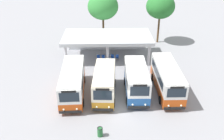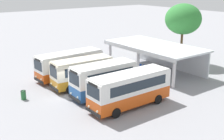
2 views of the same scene
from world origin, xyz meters
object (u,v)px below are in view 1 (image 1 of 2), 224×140
Objects in this scene: city_bus_middle_cream at (136,80)px; litter_bin_apron at (100,132)px; waiting_chair_middle_seat at (108,57)px; city_bus_fourth_amber at (167,78)px; city_bus_second_in_row at (105,82)px; waiting_chair_fifth_seat at (117,57)px; waiting_chair_second_from_end at (103,57)px; city_bus_nearest_orange at (73,81)px; waiting_chair_end_by_column at (98,57)px; waiting_chair_fourth_seat at (112,57)px.

litter_bin_apron is at bearing -120.19° from city_bus_middle_cream.
city_bus_fourth_amber is at bearing -51.92° from waiting_chair_middle_seat.
city_bus_fourth_amber is (7.01, 0.75, 0.04)m from city_bus_second_in_row.
city_bus_middle_cream is 9.07m from waiting_chair_fifth_seat.
waiting_chair_second_from_end and waiting_chair_fifth_seat have the same top height.
city_bus_middle_cream is 0.83× the size of city_bus_fourth_amber.
city_bus_middle_cream is at bearing 5.26° from city_bus_second_in_row.
city_bus_nearest_orange is 9.15m from waiting_chair_end_by_column.
city_bus_second_in_row is (3.50, -0.40, 0.00)m from city_bus_nearest_orange.
city_bus_nearest_orange is 7.01m from city_bus_middle_cream.
waiting_chair_fifth_seat is at bearing -0.43° from waiting_chair_middle_seat.
city_bus_second_in_row is 3.52m from city_bus_middle_cream.
city_bus_fourth_amber is (10.51, 0.35, 0.04)m from city_bus_nearest_orange.
waiting_chair_fourth_seat is (0.68, 0.04, 0.00)m from waiting_chair_middle_seat.
waiting_chair_second_from_end is 0.96× the size of litter_bin_apron.
waiting_chair_second_from_end is at bearing 0.41° from waiting_chair_end_by_column.
waiting_chair_middle_seat is at bearing 1.98° from waiting_chair_end_by_column.
city_bus_nearest_orange is at bearing 114.60° from litter_bin_apron.
city_bus_nearest_orange is 9.42× the size of waiting_chair_end_by_column.
city_bus_second_in_row is 7.85× the size of waiting_chair_middle_seat.
city_bus_fourth_amber reaches higher than city_bus_second_in_row.
waiting_chair_fifth_seat is (1.35, -0.01, 0.00)m from waiting_chair_middle_seat.
litter_bin_apron is at bearing -136.08° from city_bus_fourth_amber.
waiting_chair_fifth_seat is at bearing 101.04° from city_bus_middle_cream.
city_bus_fourth_amber is at bearing 43.92° from litter_bin_apron.
waiting_chair_end_by_column is 1.00× the size of waiting_chair_fourth_seat.
city_bus_second_in_row is at bearing -92.70° from waiting_chair_middle_seat.
city_bus_second_in_row is 7.50× the size of litter_bin_apron.
city_bus_middle_cream reaches higher than litter_bin_apron.
waiting_chair_fifth_seat is at bearing 0.78° from waiting_chair_end_by_column.
waiting_chair_fourth_seat is (4.61, 8.78, -1.20)m from city_bus_nearest_orange.
city_bus_middle_cream is at bearing 59.81° from litter_bin_apron.
city_bus_second_in_row is at bearing -88.45° from waiting_chair_second_from_end.
litter_bin_apron is (0.53, -15.48, -0.07)m from waiting_chair_end_by_column.
waiting_chair_end_by_column is 0.96× the size of litter_bin_apron.
city_bus_nearest_orange is 9.66m from waiting_chair_middle_seat.
city_bus_nearest_orange is at bearing -178.10° from city_bus_fourth_amber.
litter_bin_apron is (-0.83, -15.52, -0.07)m from waiting_chair_middle_seat.
city_bus_middle_cream is (3.50, 0.32, 0.10)m from city_bus_second_in_row.
waiting_chair_end_by_column and waiting_chair_second_from_end have the same top height.
waiting_chair_middle_seat is at bearing -176.53° from waiting_chair_fourth_seat.
city_bus_fourth_amber is 9.34× the size of waiting_chair_fourth_seat.
city_bus_second_in_row reaches higher than waiting_chair_fifth_seat.
waiting_chair_middle_seat is at bearing 86.94° from litter_bin_apron.
waiting_chair_end_by_column is at bearing 116.78° from city_bus_middle_cream.
city_bus_fourth_amber is 11.13m from waiting_chair_second_from_end.
waiting_chair_middle_seat is (3.93, 8.74, -1.20)m from city_bus_nearest_orange.
city_bus_fourth_amber is at bearing -58.08° from waiting_chair_fifth_seat.
city_bus_fourth_amber is 10.36m from litter_bin_apron.
litter_bin_apron is (-0.40, -6.38, -1.27)m from city_bus_second_in_row.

